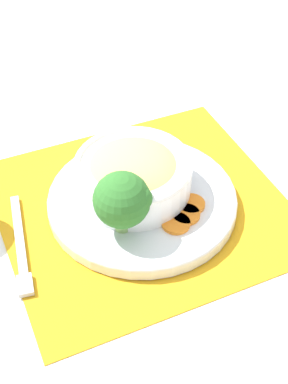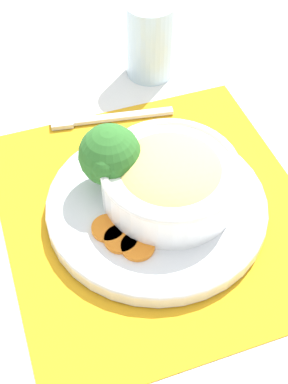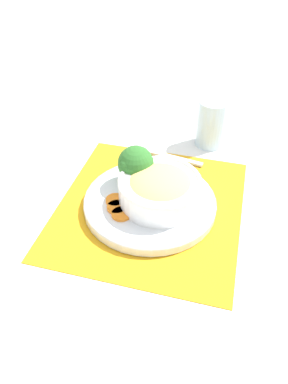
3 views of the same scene
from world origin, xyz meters
TOP-DOWN VIEW (x-y plane):
  - ground_plane at (0.00, 0.00)m, footprint 4.00×4.00m
  - placemat at (0.00, 0.00)m, footprint 0.46×0.43m
  - plate at (0.00, 0.00)m, footprint 0.28×0.28m
  - bowl at (0.01, -0.02)m, footprint 0.17×0.17m
  - broccoli_floret at (0.04, 0.05)m, footprint 0.08×0.08m
  - carrot_slice_near at (-0.03, 0.07)m, footprint 0.04×0.04m
  - carrot_slice_middle at (-0.05, 0.05)m, footprint 0.04×0.04m
  - carrot_slice_far at (-0.06, 0.04)m, footprint 0.04×0.04m
  - fork at (0.18, 0.05)m, footprint 0.02×0.18m

SIDE VIEW (x-z plane):
  - ground_plane at x=0.00m, z-range 0.00..0.00m
  - placemat at x=0.00m, z-range 0.00..0.00m
  - fork at x=0.18m, z-range 0.00..0.01m
  - plate at x=0.00m, z-range 0.00..0.03m
  - carrot_slice_near at x=-0.03m, z-range 0.02..0.03m
  - carrot_slice_middle at x=-0.05m, z-range 0.02..0.03m
  - carrot_slice_far at x=-0.06m, z-range 0.02..0.03m
  - bowl at x=0.01m, z-range 0.02..0.09m
  - broccoli_floret at x=0.04m, z-range 0.03..0.12m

